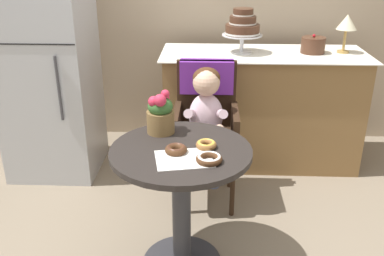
{
  "coord_description": "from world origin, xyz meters",
  "views": [
    {
      "loc": [
        0.14,
        -1.94,
        1.68
      ],
      "look_at": [
        0.05,
        0.15,
        0.77
      ],
      "focal_mm": 40.33,
      "sensor_mm": 36.0,
      "label": 1
    }
  ],
  "objects_px": {
    "donut_side": "(209,158)",
    "table_lamp": "(347,24)",
    "wicker_chair": "(206,110)",
    "refrigerator": "(48,64)",
    "round_layer_cake": "(313,45)",
    "donut_mid": "(206,144)",
    "tiered_cake_stand": "(243,26)",
    "seated_child": "(206,113)",
    "flower_vase": "(160,113)",
    "cafe_table": "(181,185)",
    "donut_front": "(176,149)"
  },
  "relations": [
    {
      "from": "donut_side",
      "to": "table_lamp",
      "type": "xyz_separation_m",
      "value": [
        1.0,
        1.47,
        0.38
      ]
    },
    {
      "from": "wicker_chair",
      "to": "refrigerator",
      "type": "distance_m",
      "value": 1.24
    },
    {
      "from": "round_layer_cake",
      "to": "refrigerator",
      "type": "distance_m",
      "value": 1.98
    },
    {
      "from": "wicker_chair",
      "to": "donut_mid",
      "type": "distance_m",
      "value": 0.75
    },
    {
      "from": "donut_mid",
      "to": "tiered_cake_stand",
      "type": "distance_m",
      "value": 1.35
    },
    {
      "from": "wicker_chair",
      "to": "seated_child",
      "type": "distance_m",
      "value": 0.16
    },
    {
      "from": "wicker_chair",
      "to": "refrigerator",
      "type": "bearing_deg",
      "value": 165.33
    },
    {
      "from": "table_lamp",
      "to": "refrigerator",
      "type": "relative_size",
      "value": 0.17
    },
    {
      "from": "donut_mid",
      "to": "round_layer_cake",
      "type": "xyz_separation_m",
      "value": [
        0.79,
        1.3,
        0.22
      ]
    },
    {
      "from": "donut_side",
      "to": "refrigerator",
      "type": "height_order",
      "value": "refrigerator"
    },
    {
      "from": "tiered_cake_stand",
      "to": "refrigerator",
      "type": "xyz_separation_m",
      "value": [
        -1.43,
        -0.2,
        -0.25
      ]
    },
    {
      "from": "wicker_chair",
      "to": "tiered_cake_stand",
      "type": "xyz_separation_m",
      "value": [
        0.26,
        0.54,
        0.46
      ]
    },
    {
      "from": "table_lamp",
      "to": "flower_vase",
      "type": "bearing_deg",
      "value": -138.21
    },
    {
      "from": "seated_child",
      "to": "tiered_cake_stand",
      "type": "xyz_separation_m",
      "value": [
        0.26,
        0.7,
        0.42
      ]
    },
    {
      "from": "flower_vase",
      "to": "refrigerator",
      "type": "bearing_deg",
      "value": 135.93
    },
    {
      "from": "cafe_table",
      "to": "table_lamp",
      "type": "xyz_separation_m",
      "value": [
        1.15,
        1.33,
        0.61
      ]
    },
    {
      "from": "refrigerator",
      "to": "wicker_chair",
      "type": "bearing_deg",
      "value": -16.21
    },
    {
      "from": "donut_mid",
      "to": "donut_front",
      "type": "bearing_deg",
      "value": -156.05
    },
    {
      "from": "donut_mid",
      "to": "wicker_chair",
      "type": "bearing_deg",
      "value": 90.61
    },
    {
      "from": "table_lamp",
      "to": "wicker_chair",
      "type": "bearing_deg",
      "value": -150.76
    },
    {
      "from": "donut_front",
      "to": "donut_mid",
      "type": "xyz_separation_m",
      "value": [
        0.15,
        0.07,
        -0.0
      ]
    },
    {
      "from": "tiered_cake_stand",
      "to": "table_lamp",
      "type": "height_order",
      "value": "tiered_cake_stand"
    },
    {
      "from": "cafe_table",
      "to": "donut_mid",
      "type": "distance_m",
      "value": 0.26
    },
    {
      "from": "cafe_table",
      "to": "round_layer_cake",
      "type": "bearing_deg",
      "value": 55.34
    },
    {
      "from": "flower_vase",
      "to": "table_lamp",
      "type": "relative_size",
      "value": 0.85
    },
    {
      "from": "wicker_chair",
      "to": "donut_side",
      "type": "xyz_separation_m",
      "value": [
        0.02,
        -0.89,
        0.1
      ]
    },
    {
      "from": "tiered_cake_stand",
      "to": "donut_mid",
      "type": "bearing_deg",
      "value": -101.0
    },
    {
      "from": "refrigerator",
      "to": "seated_child",
      "type": "bearing_deg",
      "value": -22.97
    },
    {
      "from": "seated_child",
      "to": "round_layer_cake",
      "type": "height_order",
      "value": "round_layer_cake"
    },
    {
      "from": "wicker_chair",
      "to": "round_layer_cake",
      "type": "height_order",
      "value": "round_layer_cake"
    },
    {
      "from": "donut_side",
      "to": "refrigerator",
      "type": "xyz_separation_m",
      "value": [
        -1.19,
        1.23,
        0.11
      ]
    },
    {
      "from": "cafe_table",
      "to": "tiered_cake_stand",
      "type": "height_order",
      "value": "tiered_cake_stand"
    },
    {
      "from": "flower_vase",
      "to": "round_layer_cake",
      "type": "distance_m",
      "value": 1.53
    },
    {
      "from": "cafe_table",
      "to": "round_layer_cake",
      "type": "distance_m",
      "value": 1.67
    },
    {
      "from": "wicker_chair",
      "to": "seated_child",
      "type": "bearing_deg",
      "value": -88.47
    },
    {
      "from": "flower_vase",
      "to": "tiered_cake_stand",
      "type": "relative_size",
      "value": 0.73
    },
    {
      "from": "donut_mid",
      "to": "flower_vase",
      "type": "relative_size",
      "value": 0.44
    },
    {
      "from": "donut_mid",
      "to": "tiered_cake_stand",
      "type": "relative_size",
      "value": 0.32
    },
    {
      "from": "donut_front",
      "to": "tiered_cake_stand",
      "type": "distance_m",
      "value": 1.45
    },
    {
      "from": "donut_front",
      "to": "donut_mid",
      "type": "relative_size",
      "value": 1.05
    },
    {
      "from": "tiered_cake_stand",
      "to": "table_lamp",
      "type": "relative_size",
      "value": 1.15
    },
    {
      "from": "round_layer_cake",
      "to": "refrigerator",
      "type": "bearing_deg",
      "value": -173.62
    },
    {
      "from": "cafe_table",
      "to": "seated_child",
      "type": "xyz_separation_m",
      "value": [
        0.12,
        0.6,
        0.17
      ]
    },
    {
      "from": "tiered_cake_stand",
      "to": "round_layer_cake",
      "type": "bearing_deg",
      "value": 2.08
    },
    {
      "from": "donut_mid",
      "to": "table_lamp",
      "type": "distance_m",
      "value": 1.71
    },
    {
      "from": "wicker_chair",
      "to": "table_lamp",
      "type": "xyz_separation_m",
      "value": [
        1.03,
        0.57,
        0.48
      ]
    },
    {
      "from": "donut_side",
      "to": "donut_mid",
      "type": "bearing_deg",
      "value": 95.81
    },
    {
      "from": "wicker_chair",
      "to": "donut_mid",
      "type": "xyz_separation_m",
      "value": [
        0.01,
        -0.74,
        0.1
      ]
    },
    {
      "from": "table_lamp",
      "to": "cafe_table",
      "type": "bearing_deg",
      "value": -130.64
    },
    {
      "from": "donut_side",
      "to": "cafe_table",
      "type": "bearing_deg",
      "value": 136.64
    }
  ]
}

